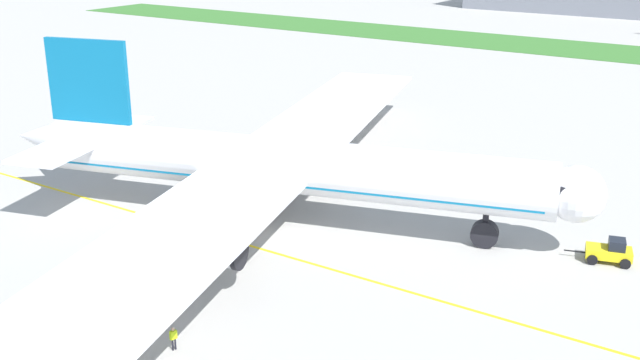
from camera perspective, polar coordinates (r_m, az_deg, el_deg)
name	(u,v)px	position (r m, az deg, el deg)	size (l,w,h in m)	color
ground_plane	(290,239)	(71.35, -2.27, -4.46)	(600.00, 600.00, 0.00)	#ADAAA5
apron_taxi_line	(269,251)	(68.99, -3.85, -5.35)	(280.00, 0.36, 0.01)	yellow
grass_median_strip	(615,53)	(182.10, 21.24, 8.91)	(320.00, 24.00, 0.10)	#38722D
airliner_foreground	(277,166)	(73.43, -3.28, 1.07)	(58.03, 95.29, 17.09)	white
pushback_tug	(610,251)	(71.08, 20.95, -5.03)	(5.72, 3.32, 2.18)	yellow
ground_crew_wingwalker_port	(173,336)	(54.69, -10.94, -11.45)	(0.38, 0.59, 1.75)	black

